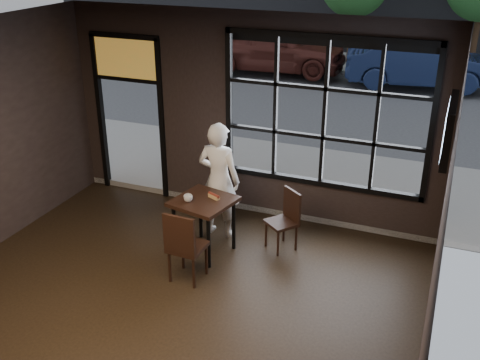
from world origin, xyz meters
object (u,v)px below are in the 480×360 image
at_px(cafe_table, 204,226).
at_px(chair_near, 187,245).
at_px(navy_car, 421,63).
at_px(man, 219,180).

distance_m(cafe_table, chair_near, 0.70).
xyz_separation_m(chair_near, navy_car, (1.83, 11.00, 0.28)).
xyz_separation_m(cafe_table, navy_car, (1.92, 10.31, 0.37)).
relative_size(chair_near, man, 0.57).
distance_m(cafe_table, man, 0.73).
bearing_deg(chair_near, navy_car, -97.48).
xyz_separation_m(chair_near, man, (-0.10, 1.25, 0.38)).
height_order(chair_near, man, man).
bearing_deg(chair_near, man, -83.50).
bearing_deg(cafe_table, chair_near, -71.04).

